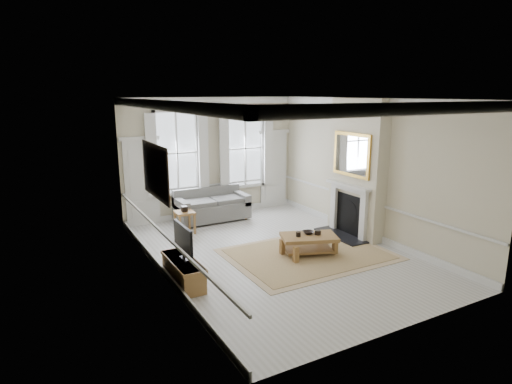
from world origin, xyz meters
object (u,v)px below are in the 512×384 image
sofa (211,207)px  coffee_table (309,239)px  tv_stand (183,272)px  side_table (185,216)px

sofa → coffee_table: bearing=-76.5°
coffee_table → tv_stand: 2.93m
tv_stand → side_table: bearing=69.9°
sofa → coffee_table: sofa is taller
tv_stand → coffee_table: bearing=1.1°
side_table → coffee_table: 3.35m
coffee_table → sofa: bearing=124.4°
sofa → tv_stand: size_ratio=1.53×
side_table → sofa: bearing=35.5°
coffee_table → tv_stand: tv_stand is taller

